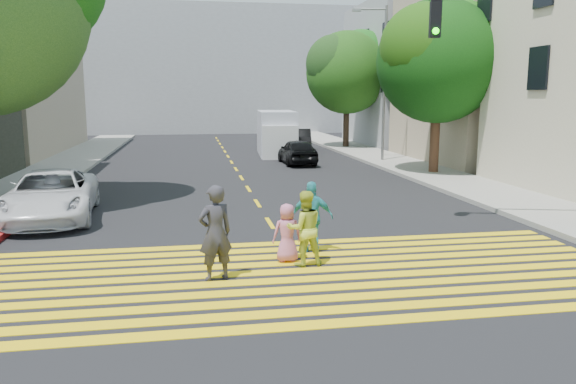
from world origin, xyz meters
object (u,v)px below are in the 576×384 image
object	(u,v)px
silver_car	(276,138)
white_van	(277,134)
tree_right_near	(439,55)
dark_car_parked	(299,140)
traffic_signal	(548,71)
white_sedan	(51,195)
pedestrian_man	(215,233)
pedestrian_child	(287,233)
dark_car_near	(297,152)
pedestrian_extra	(312,217)
pedestrian_woman	(305,228)
tree_right_far	(348,68)

from	to	relation	value
silver_car	white_van	world-z (taller)	white_van
tree_right_near	dark_car_parked	bearing A→B (deg)	108.03
white_van	traffic_signal	xyz separation A→B (m)	(3.96, -20.24, 2.92)
white_sedan	traffic_signal	distance (m)	14.01
traffic_signal	silver_car	bearing A→B (deg)	111.81
white_sedan	pedestrian_man	bearing A→B (deg)	-59.56
pedestrian_child	dark_car_parked	xyz separation A→B (m)	(4.96, 24.32, 0.07)
white_van	pedestrian_man	bearing A→B (deg)	-97.46
dark_car_near	tree_right_near	bearing A→B (deg)	136.38
pedestrian_child	pedestrian_extra	xyz separation A→B (m)	(0.69, 0.67, 0.18)
pedestrian_man	pedestrian_woman	distance (m)	2.01
tree_right_near	white_sedan	size ratio (longest dim) A/B	1.54
dark_car_parked	white_van	world-z (taller)	white_van
pedestrian_extra	silver_car	bearing A→B (deg)	-83.58
tree_right_near	dark_car_near	world-z (taller)	tree_right_near
pedestrian_woman	silver_car	size ratio (longest dim) A/B	0.38
pedestrian_woman	pedestrian_extra	world-z (taller)	pedestrian_extra
pedestrian_woman	traffic_signal	bearing A→B (deg)	-166.98
white_van	traffic_signal	distance (m)	20.83
tree_right_far	pedestrian_child	size ratio (longest dim) A/B	6.25
tree_right_far	pedestrian_extra	bearing A→B (deg)	-107.44
tree_right_near	white_van	size ratio (longest dim) A/B	1.37
tree_right_far	white_van	distance (m)	7.65
pedestrian_man	white_sedan	world-z (taller)	pedestrian_man
silver_car	dark_car_parked	xyz separation A→B (m)	(1.04, -3.30, 0.10)
pedestrian_child	pedestrian_extra	distance (m)	0.98
pedestrian_child	white_van	size ratio (longest dim) A/B	0.22
dark_car_parked	dark_car_near	bearing A→B (deg)	-91.81
dark_car_near	white_van	bearing A→B (deg)	-86.72
pedestrian_woman	tree_right_near	bearing A→B (deg)	-128.36
white_van	white_sedan	bearing A→B (deg)	-114.59
pedestrian_man	silver_car	xyz separation A→B (m)	(5.49, 28.59, -0.33)
pedestrian_woman	pedestrian_extra	bearing A→B (deg)	-114.87
pedestrian_woman	traffic_signal	distance (m)	7.85
tree_right_far	pedestrian_man	distance (m)	28.72
pedestrian_man	white_sedan	distance (m)	7.68
pedestrian_extra	dark_car_parked	bearing A→B (deg)	-86.98
dark_car_near	dark_car_parked	distance (m)	7.27
tree_right_near	pedestrian_woman	world-z (taller)	tree_right_near
pedestrian_woman	pedestrian_extra	xyz separation A→B (m)	(0.37, 0.99, 0.02)
white_sedan	traffic_signal	bearing A→B (deg)	-20.00
pedestrian_woman	pedestrian_child	distance (m)	0.48
dark_car_parked	traffic_signal	distance (m)	22.93
pedestrian_woman	silver_car	world-z (taller)	pedestrian_woman
dark_car_parked	tree_right_near	bearing A→B (deg)	-62.15
dark_car_parked	traffic_signal	world-z (taller)	traffic_signal
dark_car_near	silver_car	world-z (taller)	dark_car_near
tree_right_far	dark_car_parked	distance (m)	5.99
pedestrian_extra	dark_car_parked	distance (m)	24.04
tree_right_near	dark_car_near	bearing A→B (deg)	137.40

